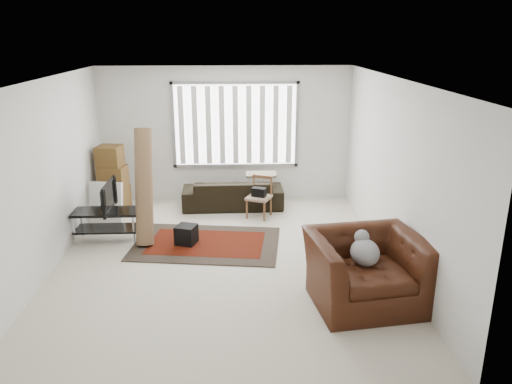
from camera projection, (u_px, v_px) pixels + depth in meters
room at (225, 140)px, 7.51m from camera, size 6.00×6.02×2.71m
persian_rug at (206, 243)px, 8.17m from camera, size 2.52×1.85×0.02m
tv_stand at (106, 219)px, 8.20m from camera, size 1.05×0.47×0.53m
tv at (104, 196)px, 8.08m from camera, size 0.11×0.85×0.49m
subwoofer at (186, 234)px, 8.11m from camera, size 0.39×0.39×0.31m
moving_boxes at (113, 182)px, 9.47m from camera, size 0.58×0.54×1.29m
white_flatpack at (106, 203)px, 8.99m from camera, size 0.62×0.31×0.75m
rolled_rug at (144, 187)px, 8.01m from camera, size 0.30×0.73×1.88m
sofa at (233, 189)px, 9.79m from camera, size 1.97×0.88×0.75m
side_chair at (259, 195)px, 9.26m from camera, size 0.54×0.54×0.77m
armchair at (366, 265)px, 6.26m from camera, size 1.54×1.38×1.02m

